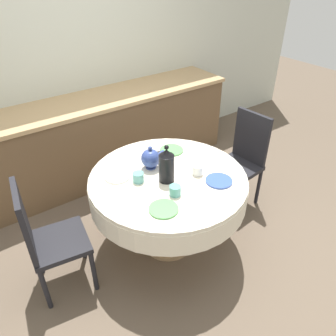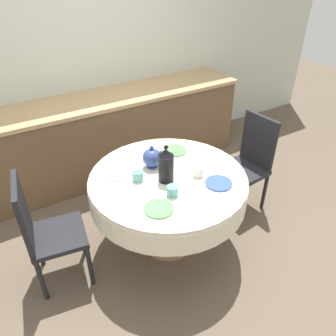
{
  "view_description": "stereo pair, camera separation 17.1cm",
  "coord_description": "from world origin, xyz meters",
  "px_view_note": "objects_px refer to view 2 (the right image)",
  "views": [
    {
      "loc": [
        -1.23,
        -1.7,
        2.22
      ],
      "look_at": [
        0.0,
        0.0,
        0.82
      ],
      "focal_mm": 35.0,
      "sensor_mm": 36.0,
      "label": 1
    },
    {
      "loc": [
        -1.08,
        -1.8,
        2.22
      ],
      "look_at": [
        0.0,
        0.0,
        0.82
      ],
      "focal_mm": 35.0,
      "sensor_mm": 36.0,
      "label": 2
    }
  ],
  "objects_px": {
    "coffee_carafe": "(166,165)",
    "chair_left": "(249,160)",
    "chair_right": "(44,230)",
    "teapot": "(152,158)"
  },
  "relations": [
    {
      "from": "chair_left",
      "to": "teapot",
      "type": "distance_m",
      "value": 1.06
    },
    {
      "from": "chair_right",
      "to": "teapot",
      "type": "bearing_deg",
      "value": 101.02
    },
    {
      "from": "chair_left",
      "to": "chair_right",
      "type": "distance_m",
      "value": 1.94
    },
    {
      "from": "coffee_carafe",
      "to": "chair_left",
      "type": "bearing_deg",
      "value": 6.98
    },
    {
      "from": "coffee_carafe",
      "to": "teapot",
      "type": "bearing_deg",
      "value": 90.24
    },
    {
      "from": "chair_left",
      "to": "coffee_carafe",
      "type": "xyz_separation_m",
      "value": [
        -1.01,
        -0.12,
        0.35
      ]
    },
    {
      "from": "chair_left",
      "to": "coffee_carafe",
      "type": "height_order",
      "value": "coffee_carafe"
    },
    {
      "from": "chair_left",
      "to": "chair_right",
      "type": "height_order",
      "value": "same"
    },
    {
      "from": "chair_right",
      "to": "coffee_carafe",
      "type": "xyz_separation_m",
      "value": [
        0.93,
        -0.18,
        0.35
      ]
    },
    {
      "from": "chair_left",
      "to": "coffee_carafe",
      "type": "relative_size",
      "value": 3.09
    }
  ]
}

